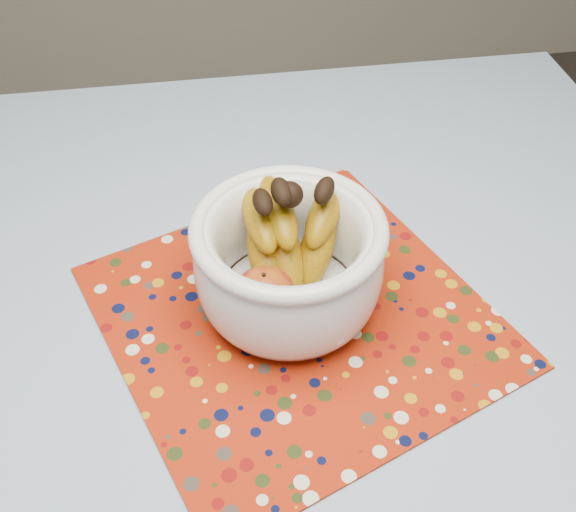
{
  "coord_description": "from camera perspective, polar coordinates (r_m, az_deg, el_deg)",
  "views": [
    {
      "loc": [
        -0.05,
        -0.5,
        1.41
      ],
      "look_at": [
        0.04,
        0.07,
        0.85
      ],
      "focal_mm": 42.0,
      "sensor_mm": 36.0,
      "label": 1
    }
  ],
  "objects": [
    {
      "name": "table",
      "position": [
        0.9,
        -1.74,
        -11.29
      ],
      "size": [
        1.2,
        1.2,
        0.75
      ],
      "color": "brown",
      "rests_on": "ground"
    },
    {
      "name": "tablecloth",
      "position": [
        0.83,
        -1.86,
        -8.11
      ],
      "size": [
        1.32,
        1.32,
        0.01
      ],
      "primitive_type": "cube",
      "color": "#647EA7",
      "rests_on": "table"
    },
    {
      "name": "placemat",
      "position": [
        0.86,
        0.7,
        -5.04
      ],
      "size": [
        0.58,
        0.58,
        0.0
      ],
      "primitive_type": "cube",
      "rotation": [
        0.0,
        0.0,
        0.37
      ],
      "color": "#941E08",
      "rests_on": "tablecloth"
    },
    {
      "name": "fruit_bowl",
      "position": [
        0.81,
        0.17,
        0.2
      ],
      "size": [
        0.24,
        0.24,
        0.18
      ],
      "color": "white",
      "rests_on": "placemat"
    }
  ]
}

